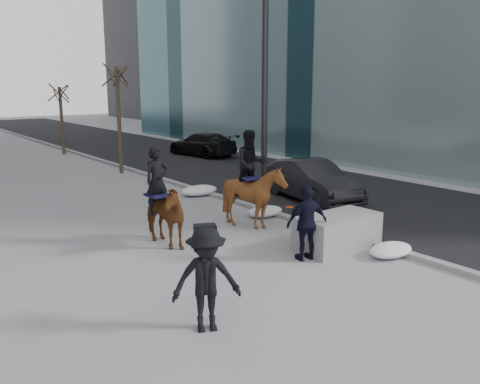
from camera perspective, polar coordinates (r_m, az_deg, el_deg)
ground at (r=11.43m, az=3.64°, el=-8.38°), size 120.00×120.00×0.00m
road at (r=23.24m, az=0.82°, el=2.15°), size 8.00×90.00×0.01m
curb at (r=21.07m, az=-7.83°, el=1.16°), size 0.25×90.00×0.12m
planter at (r=12.75m, az=10.90°, el=-4.40°), size 2.15×1.10×0.85m
car_near at (r=17.83m, az=7.99°, el=1.30°), size 2.20×4.48×1.41m
car_far at (r=29.02m, az=-4.29°, el=5.39°), size 2.45×4.75×1.32m
tree_near at (r=23.59m, az=-13.45°, el=8.43°), size 1.20×1.20×5.29m
tree_far at (r=31.16m, az=-19.40°, el=7.92°), size 1.20×1.20×4.27m
mounted_left at (r=12.77m, az=-8.94°, el=-1.98°), size 0.97×1.96×2.49m
mounted_right at (r=14.21m, az=1.49°, el=0.31°), size 1.93×2.04×2.74m
feeder at (r=11.71m, az=7.52°, el=-3.46°), size 1.10×0.97×1.75m
camera_crew at (r=8.35m, az=-3.80°, el=-9.74°), size 1.30×1.05×1.75m
lamppost at (r=15.18m, az=2.54°, el=15.83°), size 0.25×1.53×9.09m
snow_piles at (r=15.89m, az=2.01°, el=-1.89°), size 1.42×9.26×0.36m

